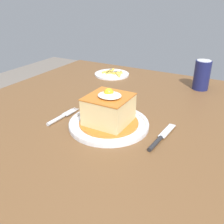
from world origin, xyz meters
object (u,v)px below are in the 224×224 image
(knife, at_px, (159,140))
(soda_can, at_px, (202,75))
(main_plate, at_px, (109,123))
(fork, at_px, (60,117))
(side_plate_fries, at_px, (112,74))

(knife, bearing_deg, soda_can, 88.64)
(knife, height_order, soda_can, soda_can)
(main_plate, relative_size, knife, 1.49)
(main_plate, xyz_separation_m, knife, (0.17, -0.01, -0.00))
(knife, xyz_separation_m, soda_can, (0.01, 0.49, 0.06))
(fork, height_order, side_plate_fries, side_plate_fries)
(main_plate, bearing_deg, fork, -167.84)
(main_plate, bearing_deg, soda_can, 69.64)
(knife, relative_size, soda_can, 1.34)
(fork, bearing_deg, main_plate, 12.16)
(fork, distance_m, side_plate_fries, 0.51)
(main_plate, relative_size, fork, 1.74)
(fork, height_order, knife, same)
(fork, height_order, soda_can, soda_can)
(side_plate_fries, bearing_deg, knife, -49.01)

